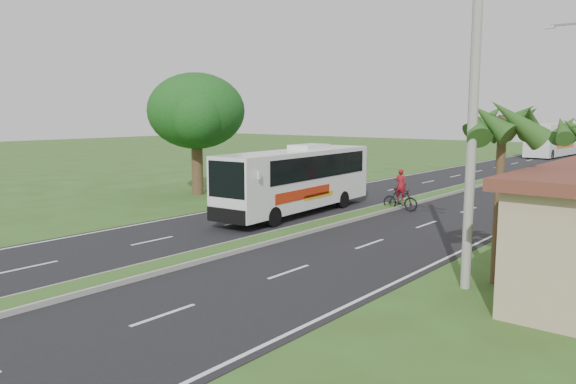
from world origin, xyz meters
The scene contains 11 objects.
ground centered at (0.00, 0.00, 0.00)m, with size 180.00×180.00×0.00m, color #364C1C.
road_asphalt centered at (0.00, 20.00, 0.01)m, with size 14.00×160.00×0.02m, color black.
median_strip centered at (0.00, 20.00, 0.10)m, with size 1.20×160.00×0.18m.
lane_edge_left centered at (-6.70, 20.00, 0.00)m, with size 0.12×160.00×0.01m, color silver.
lane_edge_right centered at (6.70, 20.00, 0.00)m, with size 0.12×160.00×0.01m, color silver.
palm_verge_a centered at (9.00, 3.00, 4.74)m, with size 2.40×2.40×5.45m.
shade_tree centered at (-12.11, 10.02, 5.03)m, with size 6.30×6.00×7.54m.
utility_pole_a centered at (8.50, 2.00, 5.67)m, with size 1.60×0.28×11.00m.
coach_bus_main centered at (-2.83, 8.51, 1.91)m, with size 2.99×10.85×3.47m.
coach_bus_far centered at (-3.01, 58.42, 2.18)m, with size 3.60×13.36×3.85m.
motorcyclist centered at (0.77, 12.58, 0.77)m, with size 1.95×0.64×2.20m.
Camera 1 is at (14.47, -13.52, 5.04)m, focal length 35.00 mm.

